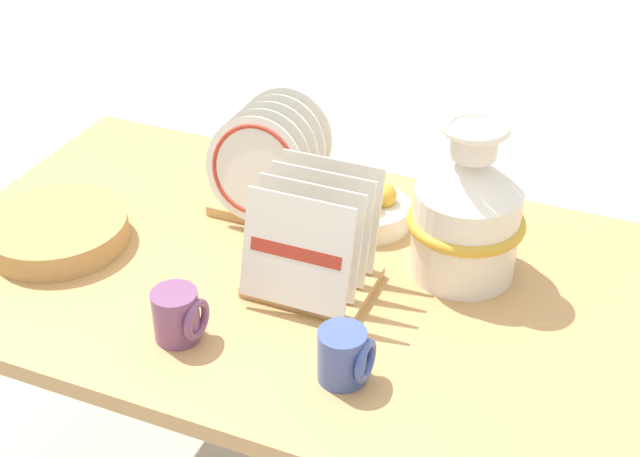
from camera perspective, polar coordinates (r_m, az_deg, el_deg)
display_table at (r=1.76m, az=0.00°, el=-5.13°), size 1.56×0.86×0.76m
ceramic_vase at (r=1.68m, az=9.38°, el=1.06°), size 0.22×0.22×0.32m
dish_rack_round_plates at (r=1.87m, az=-3.30°, el=3.73°), size 0.23×0.21×0.24m
dish_rack_square_plates at (r=1.64m, az=-0.51°, el=-1.56°), size 0.23×0.21×0.22m
wicker_charger_stack at (r=1.87m, az=-16.47°, el=-0.16°), size 0.28×0.28×0.05m
mug_cobalt_glaze at (r=1.46m, az=1.60°, el=-8.16°), size 0.09×0.08×0.10m
mug_plum_glaze at (r=1.56m, az=-9.05°, el=-5.52°), size 0.09×0.08×0.10m
fruit_bowl at (r=1.85m, az=3.23°, el=1.20°), size 0.17×0.17×0.09m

